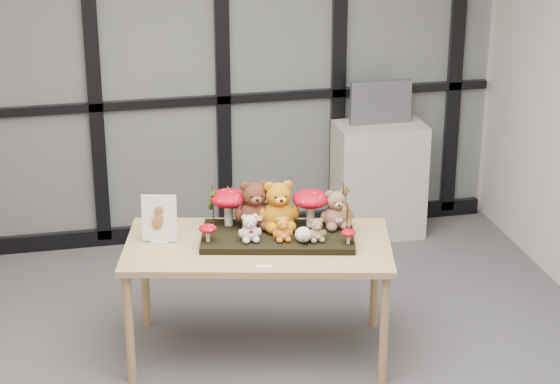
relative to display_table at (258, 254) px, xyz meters
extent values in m
plane|color=beige|center=(-0.35, 1.79, 0.76)|extent=(5.00, 0.00, 5.00)
cube|color=#2D383F|center=(-0.35, 1.76, 0.76)|extent=(4.90, 0.02, 2.70)
cube|color=black|center=(-0.35, 1.76, -0.58)|extent=(4.90, 0.06, 0.12)
cube|color=black|center=(-0.35, 1.76, 0.41)|extent=(4.90, 0.06, 0.06)
cube|color=black|center=(-0.80, 1.76, 0.76)|extent=(0.10, 0.06, 2.70)
cube|color=black|center=(0.10, 1.76, 0.76)|extent=(0.10, 0.06, 2.70)
cube|color=black|center=(0.95, 1.76, 0.76)|extent=(0.10, 0.06, 2.70)
cube|color=black|center=(1.85, 1.76, 0.76)|extent=(0.10, 0.06, 2.70)
cube|color=tan|center=(0.00, 0.00, 0.05)|extent=(1.63, 1.06, 0.04)
cylinder|color=tan|center=(-0.76, -0.16, -0.30)|extent=(0.05, 0.05, 0.67)
cylinder|color=tan|center=(-0.61, 0.47, -0.30)|extent=(0.05, 0.05, 0.67)
cylinder|color=tan|center=(0.61, -0.47, -0.30)|extent=(0.05, 0.05, 0.67)
cylinder|color=tan|center=(0.76, 0.16, -0.30)|extent=(0.05, 0.05, 0.67)
cube|color=black|center=(0.12, 0.03, 0.09)|extent=(0.94, 0.61, 0.04)
cube|color=silver|center=(-0.54, 0.14, 0.07)|extent=(0.11, 0.08, 0.01)
cube|color=white|center=(-0.54, 0.14, 0.21)|extent=(0.20, 0.08, 0.27)
ellipsoid|color=brown|center=(-0.54, 0.13, 0.19)|extent=(0.09, 0.01, 0.10)
ellipsoid|color=brown|center=(-0.54, 0.13, 0.26)|extent=(0.05, 0.01, 0.05)
cube|color=white|center=(-0.02, -0.30, 0.07)|extent=(0.08, 0.03, 0.00)
cube|color=#B5AEA1|center=(1.21, 1.54, -0.21)|extent=(0.64, 0.38, 0.86)
cube|color=#51545A|center=(1.21, 1.56, 0.38)|extent=(0.45, 0.05, 0.32)
cube|color=black|center=(1.21, 1.54, 0.38)|extent=(0.39, 0.00, 0.26)
camera|label=1|loc=(-0.99, -5.14, 2.42)|focal=65.00mm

